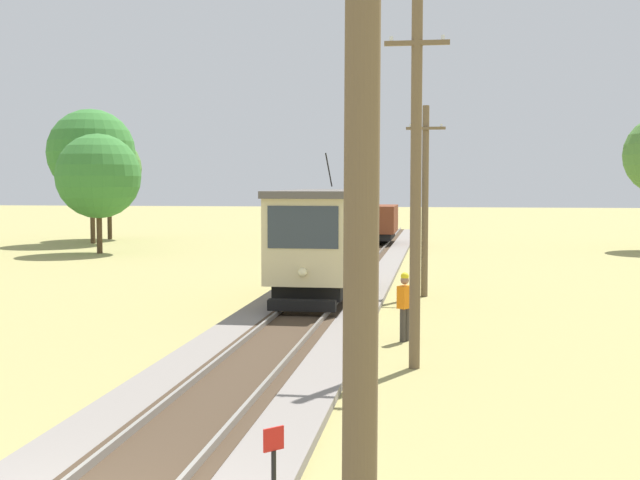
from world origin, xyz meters
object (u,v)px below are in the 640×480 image
object	(u,v)px
utility_pole_near_tram	(416,181)
utility_pole_mid	(425,198)
freight_car	(377,222)
track_worker	(405,303)
utility_pole_foreground	(361,267)
tree_right_far	(109,169)
tree_right_near	(91,153)
tree_left_far	(98,176)
red_tram	(322,238)
trackside_signal_marker	(274,470)

from	to	relation	value
utility_pole_near_tram	utility_pole_mid	distance (m)	11.52
freight_car	track_worker	bearing A→B (deg)	-84.36
utility_pole_foreground	tree_right_far	xyz separation A→B (m)	(-23.16, 50.45, 1.59)
tree_right_far	utility_pole_near_tram	bearing A→B (deg)	-58.70
utility_pole_foreground	utility_pole_near_tram	bearing A→B (deg)	90.00
freight_car	tree_right_near	size ratio (longest dim) A/B	0.58
freight_car	tree_right_near	bearing A→B (deg)	-179.23
utility_pole_mid	tree_left_far	world-z (taller)	tree_left_far
utility_pole_foreground	tree_right_far	world-z (taller)	tree_right_far
red_tram	utility_pole_mid	xyz separation A→B (m)	(3.43, 1.95, 1.32)
utility_pole_foreground	tree_left_far	world-z (taller)	tree_left_far
utility_pole_foreground	utility_pole_mid	bearing A→B (deg)	90.00
utility_pole_mid	trackside_signal_marker	bearing A→B (deg)	-93.98
tree_right_near	trackside_signal_marker	bearing A→B (deg)	-63.47
track_worker	utility_pole_foreground	bearing A→B (deg)	-56.67
utility_pole_mid	tree_right_near	world-z (taller)	tree_right_near
utility_pole_near_tram	trackside_signal_marker	distance (m)	9.31
utility_pole_near_tram	red_tram	bearing A→B (deg)	109.74
tree_right_near	utility_pole_foreground	bearing A→B (deg)	-63.98
trackside_signal_marker	tree_right_near	size ratio (longest dim) A/B	0.13
tree_right_far	trackside_signal_marker	bearing A→B (deg)	-64.98
utility_pole_foreground	tree_right_near	bearing A→B (deg)	116.02
track_worker	tree_left_far	size ratio (longest dim) A/B	0.26
freight_car	tree_left_far	distance (m)	17.49
utility_pole_foreground	trackside_signal_marker	world-z (taller)	utility_pole_foreground
tree_right_far	tree_left_far	bearing A→B (deg)	-69.75
trackside_signal_marker	track_worker	distance (m)	11.52
red_tram	tree_right_near	world-z (taller)	tree_right_near
freight_car	utility_pole_near_tram	size ratio (longest dim) A/B	0.65
utility_pole_mid	tree_right_far	bearing A→B (deg)	131.07
utility_pole_foreground	trackside_signal_marker	distance (m)	4.96
tree_right_far	track_worker	bearing A→B (deg)	-57.02
red_tram	tree_right_near	size ratio (longest dim) A/B	0.95
utility_pole_foreground	tree_left_far	bearing A→B (deg)	115.90
trackside_signal_marker	tree_right_far	world-z (taller)	tree_right_far
red_tram	utility_pole_near_tram	size ratio (longest dim) A/B	1.06
utility_pole_foreground	tree_right_far	size ratio (longest dim) A/B	0.91
trackside_signal_marker	tree_right_near	world-z (taller)	tree_right_near
red_tram	utility_pole_foreground	bearing A→B (deg)	-81.11
track_worker	tree_left_far	distance (m)	30.30
utility_pole_mid	tree_right_near	distance (m)	31.95
utility_pole_foreground	utility_pole_near_tram	xyz separation A→B (m)	(0.00, 12.37, 0.61)
freight_car	utility_pole_foreground	xyz separation A→B (m)	(3.43, -46.57, 1.94)
utility_pole_mid	tree_right_near	bearing A→B (deg)	135.21
utility_pole_foreground	tree_right_far	bearing A→B (deg)	114.66
track_worker	tree_left_far	bearing A→B (deg)	160.17
freight_car	utility_pole_mid	size ratio (longest dim) A/B	0.76
freight_car	tree_right_far	distance (m)	20.41
utility_pole_foreground	tree_left_far	size ratio (longest dim) A/B	0.99
utility_pole_near_tram	utility_pole_mid	xyz separation A→B (m)	(0.00, 11.51, -0.60)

